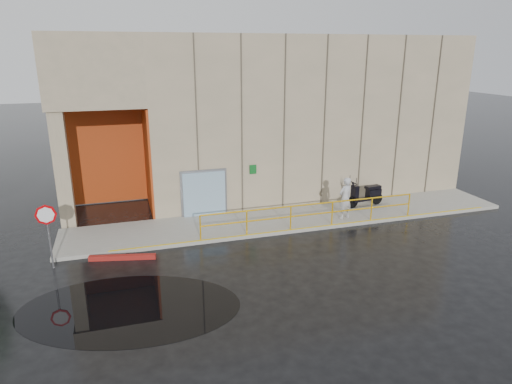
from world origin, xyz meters
TOP-DOWN VIEW (x-y plane):
  - ground at (0.00, 0.00)m, footprint 120.00×120.00m
  - sidewalk at (4.00, 4.50)m, footprint 20.00×3.00m
  - building at (5.10, 10.98)m, footprint 20.00×10.17m
  - guardrail at (4.25, 3.15)m, footprint 9.56×0.06m
  - person at (6.07, 3.68)m, footprint 0.79×0.64m
  - scooter at (7.79, 4.87)m, footprint 2.04×0.87m
  - stop_sign at (-5.85, 2.49)m, footprint 0.71×0.09m
  - red_curb at (-3.51, 2.50)m, footprint 2.38×0.70m
  - puddle at (-3.39, -0.97)m, footprint 7.29×5.42m

SIDE VIEW (x-z plane):
  - ground at x=0.00m, z-range 0.00..0.00m
  - puddle at x=-3.39m, z-range 0.00..0.01m
  - sidewalk at x=4.00m, z-range 0.00..0.15m
  - red_curb at x=-3.51m, z-range 0.00..0.18m
  - guardrail at x=4.25m, z-range 0.16..1.19m
  - scooter at x=7.79m, z-range 0.26..1.81m
  - person at x=6.07m, z-range 0.15..2.02m
  - stop_sign at x=-5.85m, z-range 0.56..2.91m
  - building at x=5.10m, z-range 0.21..8.21m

